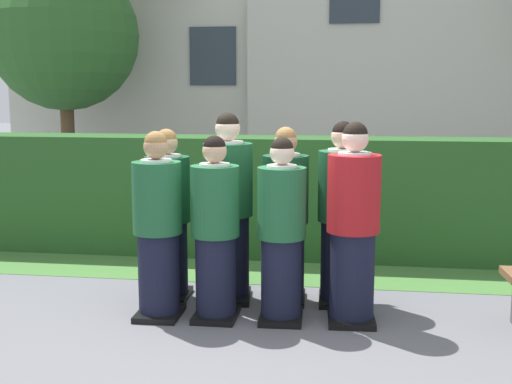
% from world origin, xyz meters
% --- Properties ---
extents(ground_plane, '(60.00, 60.00, 0.00)m').
position_xyz_m(ground_plane, '(0.00, 0.00, 0.00)').
color(ground_plane, slate).
extents(student_front_row_0, '(0.41, 0.46, 1.59)m').
position_xyz_m(student_front_row_0, '(-0.79, -0.05, 0.76)').
color(student_front_row_0, black).
rests_on(student_front_row_0, ground).
extents(student_front_row_1, '(0.40, 0.45, 1.56)m').
position_xyz_m(student_front_row_1, '(-0.30, -0.03, 0.74)').
color(student_front_row_1, black).
rests_on(student_front_row_1, ground).
extents(student_front_row_2, '(0.40, 0.50, 1.55)m').
position_xyz_m(student_front_row_2, '(0.25, 0.00, 0.74)').
color(student_front_row_2, black).
rests_on(student_front_row_2, ground).
extents(student_in_red_blazer, '(0.44, 0.50, 1.67)m').
position_xyz_m(student_in_red_blazer, '(0.84, 0.05, 0.80)').
color(student_in_red_blazer, black).
rests_on(student_in_red_blazer, ground).
extents(student_rear_row_0, '(0.41, 0.51, 1.58)m').
position_xyz_m(student_rear_row_0, '(-0.85, 0.45, 0.75)').
color(student_rear_row_0, black).
rests_on(student_rear_row_0, ground).
extents(student_rear_row_1, '(0.45, 0.54, 1.72)m').
position_xyz_m(student_rear_row_1, '(-0.29, 0.49, 0.82)').
color(student_rear_row_1, black).
rests_on(student_rear_row_1, ground).
extents(student_rear_row_2, '(0.42, 0.51, 1.60)m').
position_xyz_m(student_rear_row_2, '(0.23, 0.52, 0.76)').
color(student_rear_row_2, black).
rests_on(student_rear_row_2, ground).
extents(student_rear_row_3, '(0.43, 0.53, 1.65)m').
position_xyz_m(student_rear_row_3, '(0.74, 0.54, 0.79)').
color(student_rear_row_3, black).
rests_on(student_rear_row_3, ground).
extents(hedge, '(8.20, 0.70, 1.38)m').
position_xyz_m(hedge, '(0.00, 2.21, 0.69)').
color(hedge, '#285623').
rests_on(hedge, ground).
extents(school_building_annex, '(6.19, 3.47, 5.86)m').
position_xyz_m(school_building_annex, '(-3.16, 8.94, 3.01)').
color(school_building_annex, beige).
rests_on(school_building_annex, ground).
extents(oak_tree_left, '(2.61, 2.61, 4.16)m').
position_xyz_m(oak_tree_left, '(-4.20, 5.84, 2.84)').
color(oak_tree_left, brown).
rests_on(oak_tree_left, ground).
extents(lawn_strip, '(8.20, 0.90, 0.01)m').
position_xyz_m(lawn_strip, '(0.00, 1.41, 0.00)').
color(lawn_strip, '#477A38').
rests_on(lawn_strip, ground).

